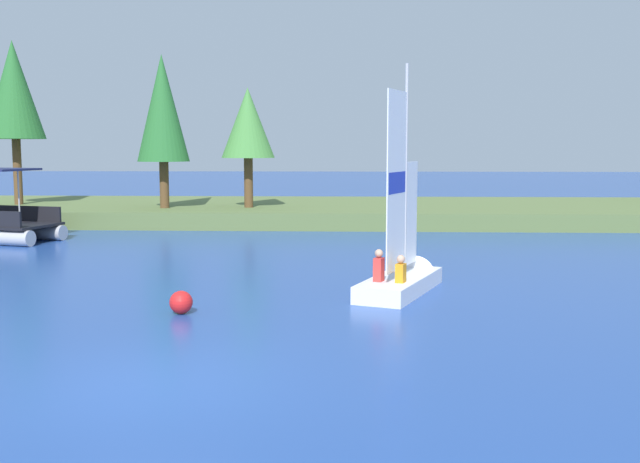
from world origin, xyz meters
name	(u,v)px	position (x,y,z in m)	size (l,w,h in m)	color
ground_plane	(151,385)	(0.00, 0.00, 0.00)	(200.00, 200.00, 0.00)	#234793
shore_bank	(292,211)	(0.00, 26.42, 0.39)	(80.00, 11.15, 0.78)	#5B703D
shoreline_tree_left	(14,91)	(-13.66, 25.33, 6.39)	(2.87, 2.87, 8.08)	brown
shoreline_tree_midleft	(162,109)	(-5.80, 23.54, 5.39)	(2.42, 2.42, 7.14)	brown
shoreline_tree_centre	(248,124)	(-1.88, 24.02, 4.72)	(2.51, 2.51, 5.63)	brown
sailboat	(407,271)	(4.48, 7.97, 0.45)	(2.57, 4.28, 6.03)	white
channel_buoy	(181,302)	(-0.66, 4.83, 0.25)	(0.51, 0.51, 0.51)	red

